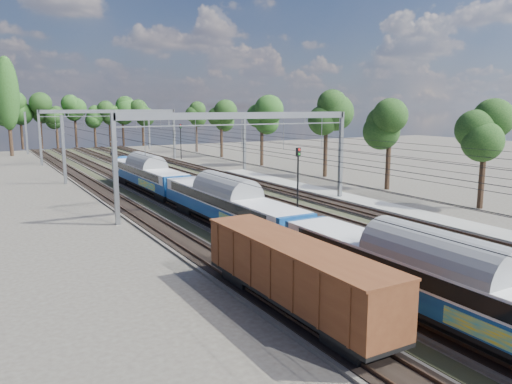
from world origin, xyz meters
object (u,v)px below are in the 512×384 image
signal_near (298,174)px  emu_train (229,199)px  worker (111,153)px  signal_far (181,137)px  freight_boxcar (293,272)px

signal_near → emu_train: bearing=175.9°
worker → signal_far: 14.67m
signal_far → emu_train: bearing=-96.9°
worker → signal_far: size_ratio=0.25×
freight_boxcar → signal_near: size_ratio=2.07×
worker → signal_far: signal_far is taller
worker → signal_near: (0.79, -61.24, 3.06)m
emu_train → signal_far: bearing=72.5°
freight_boxcar → signal_far: bearing=72.8°
worker → emu_train: bearing=-177.8°
emu_train → freight_boxcar: (-4.50, -15.41, -0.48)m
worker → signal_near: signal_near is taller
worker → signal_near: bearing=-171.3°
signal_far → worker: bearing=146.2°
emu_train → signal_near: size_ratio=9.96×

